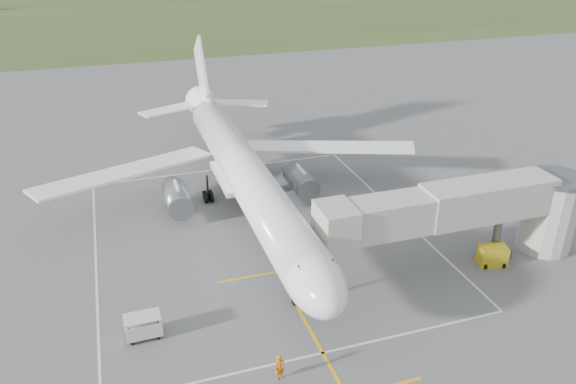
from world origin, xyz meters
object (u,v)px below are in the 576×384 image
object	(u,v)px
ramp_worker_wing	(169,200)
ramp_worker_nose	(280,367)
airliner	(244,171)
baggage_cart	(143,326)
gpu_unit	(492,256)
jet_bridge	(478,211)

from	to	relation	value
ramp_worker_wing	ramp_worker_nose	bearing A→B (deg)	134.75
airliner	baggage_cart	world-z (taller)	airliner
gpu_unit	ramp_worker_nose	distance (m)	21.60
gpu_unit	ramp_worker_nose	world-z (taller)	ramp_worker_nose
airliner	ramp_worker_wing	bearing A→B (deg)	154.69
airliner	ramp_worker_nose	xyz separation A→B (m)	(-3.38, -22.04, -3.49)
baggage_cart	ramp_worker_wing	xyz separation A→B (m)	(4.17, 18.66, 0.02)
ramp_worker_nose	ramp_worker_wing	world-z (taller)	ramp_worker_nose
ramp_worker_nose	ramp_worker_wing	distance (m)	25.51
airliner	ramp_worker_nose	world-z (taller)	airliner
baggage_cart	ramp_worker_nose	size ratio (longest dim) A/B	1.36
jet_bridge	ramp_worker_nose	bearing A→B (deg)	-157.82
ramp_worker_nose	jet_bridge	bearing A→B (deg)	13.12
gpu_unit	baggage_cart	distance (m)	28.11
airliner	ramp_worker_wing	world-z (taller)	airliner
airliner	gpu_unit	xyz separation A→B (m)	(17.10, -15.18, -3.57)
jet_bridge	ramp_worker_nose	xyz separation A→B (m)	(-19.10, -7.79, -3.84)
airliner	ramp_worker_nose	size ratio (longest dim) A/B	25.79
baggage_cart	jet_bridge	bearing A→B (deg)	1.38
airliner	jet_bridge	size ratio (longest dim) A/B	2.00
ramp_worker_nose	baggage_cart	bearing A→B (deg)	130.04
airliner	gpu_unit	size ratio (longest dim) A/B	18.80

